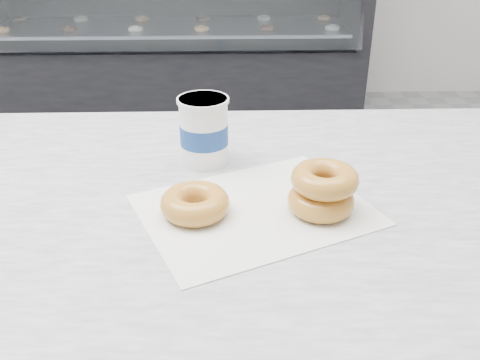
# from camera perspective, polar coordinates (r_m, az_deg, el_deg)

# --- Properties ---
(ground) EXTENTS (5.00, 5.00, 0.00)m
(ground) POSITION_cam_1_polar(r_m,az_deg,el_deg) (1.93, -11.76, -16.10)
(ground) COLOR gray
(ground) RESTS_ON ground
(display_case) EXTENTS (2.40, 0.74, 1.25)m
(display_case) POSITION_cam_1_polar(r_m,az_deg,el_deg) (3.59, -7.25, 14.54)
(display_case) COLOR black
(display_case) RESTS_ON ground
(wax_paper) EXTENTS (0.42, 0.38, 0.00)m
(wax_paper) POSITION_cam_1_polar(r_m,az_deg,el_deg) (0.83, 1.63, -3.20)
(wax_paper) COLOR silver
(wax_paper) RESTS_ON counter
(donut_single) EXTENTS (0.12, 0.12, 0.04)m
(donut_single) POSITION_cam_1_polar(r_m,az_deg,el_deg) (0.81, -4.82, -2.48)
(donut_single) COLOR gold
(donut_single) RESTS_ON wax_paper
(donut_stack) EXTENTS (0.13, 0.13, 0.07)m
(donut_stack) POSITION_cam_1_polar(r_m,az_deg,el_deg) (0.82, 8.82, -1.05)
(donut_stack) COLOR gold
(donut_stack) RESTS_ON wax_paper
(coffee_cup) EXTENTS (0.09, 0.09, 0.12)m
(coffee_cup) POSITION_cam_1_polar(r_m,az_deg,el_deg) (0.96, -3.87, 5.32)
(coffee_cup) COLOR white
(coffee_cup) RESTS_ON counter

